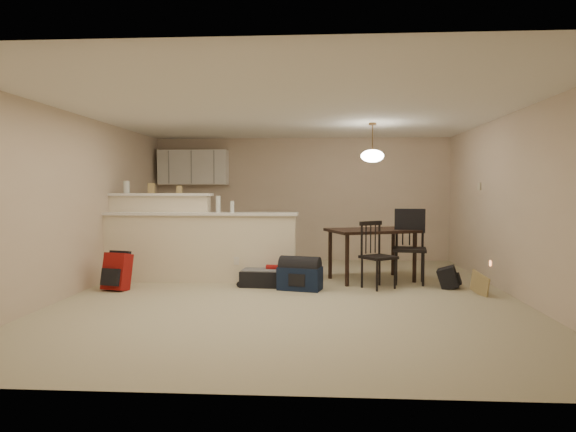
# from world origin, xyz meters

# --- Properties ---
(room) EXTENTS (7.00, 7.02, 2.50)m
(room) POSITION_xyz_m (0.00, 0.00, 1.25)
(room) COLOR #B9B08E
(room) RESTS_ON ground
(breakfast_bar) EXTENTS (3.08, 0.58, 1.39)m
(breakfast_bar) POSITION_xyz_m (-1.76, 0.98, 0.61)
(breakfast_bar) COLOR beige
(breakfast_bar) RESTS_ON ground
(upper_cabinets) EXTENTS (1.40, 0.34, 0.70)m
(upper_cabinets) POSITION_xyz_m (-2.20, 3.32, 1.90)
(upper_cabinets) COLOR white
(upper_cabinets) RESTS_ON room
(kitchen_counter) EXTENTS (1.80, 0.60, 0.90)m
(kitchen_counter) POSITION_xyz_m (-2.00, 3.19, 0.45)
(kitchen_counter) COLOR white
(kitchen_counter) RESTS_ON ground
(thermostat) EXTENTS (0.02, 0.12, 0.12)m
(thermostat) POSITION_xyz_m (2.98, 1.55, 1.50)
(thermostat) COLOR beige
(thermostat) RESTS_ON room
(jar) EXTENTS (0.10, 0.10, 0.20)m
(jar) POSITION_xyz_m (-2.75, 1.12, 1.49)
(jar) COLOR silver
(jar) RESTS_ON breakfast_bar
(cereal_box) EXTENTS (0.10, 0.07, 0.16)m
(cereal_box) POSITION_xyz_m (-2.34, 1.12, 1.47)
(cereal_box) COLOR #A38A54
(cereal_box) RESTS_ON breakfast_bar
(small_box) EXTENTS (0.08, 0.06, 0.12)m
(small_box) POSITION_xyz_m (-1.88, 1.12, 1.45)
(small_box) COLOR #A38A54
(small_box) RESTS_ON breakfast_bar
(bottle_a) EXTENTS (0.07, 0.07, 0.26)m
(bottle_a) POSITION_xyz_m (-1.21, 0.90, 1.22)
(bottle_a) COLOR silver
(bottle_a) RESTS_ON breakfast_bar
(bottle_b) EXTENTS (0.06, 0.06, 0.18)m
(bottle_b) POSITION_xyz_m (-0.99, 0.90, 1.18)
(bottle_b) COLOR silver
(bottle_b) RESTS_ON breakfast_bar
(dining_table) EXTENTS (1.53, 1.27, 0.82)m
(dining_table) POSITION_xyz_m (1.21, 1.16, 0.72)
(dining_table) COLOR black
(dining_table) RESTS_ON ground
(pendant_lamp) EXTENTS (0.36, 0.36, 0.62)m
(pendant_lamp) POSITION_xyz_m (1.21, 1.16, 1.99)
(pendant_lamp) COLOR brown
(pendant_lamp) RESTS_ON room
(dining_chair_near) EXTENTS (0.59, 0.58, 0.98)m
(dining_chair_near) POSITION_xyz_m (1.24, 0.51, 0.49)
(dining_chair_near) COLOR black
(dining_chair_near) RESTS_ON ground
(dining_chair_far) EXTENTS (0.56, 0.54, 1.12)m
(dining_chair_far) POSITION_xyz_m (1.76, 0.93, 0.56)
(dining_chair_far) COLOR black
(dining_chair_far) RESTS_ON ground
(suitcase) EXTENTS (0.73, 0.50, 0.24)m
(suitcase) POSITION_xyz_m (-0.44, 0.60, 0.12)
(suitcase) COLOR black
(suitcase) RESTS_ON ground
(red_backpack) EXTENTS (0.40, 0.30, 0.53)m
(red_backpack) POSITION_xyz_m (-2.54, 0.15, 0.27)
(red_backpack) COLOR maroon
(red_backpack) RESTS_ON ground
(navy_duffel) EXTENTS (0.67, 0.47, 0.33)m
(navy_duffel) POSITION_xyz_m (0.10, 0.33, 0.17)
(navy_duffel) COLOR #101C35
(navy_duffel) RESTS_ON ground
(black_daypack) EXTENTS (0.33, 0.40, 0.30)m
(black_daypack) POSITION_xyz_m (2.28, 0.61, 0.15)
(black_daypack) COLOR black
(black_daypack) RESTS_ON ground
(cardboard_sheet) EXTENTS (0.13, 0.38, 0.30)m
(cardboard_sheet) POSITION_xyz_m (2.58, 0.12, 0.15)
(cardboard_sheet) COLOR #A38A54
(cardboard_sheet) RESTS_ON ground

